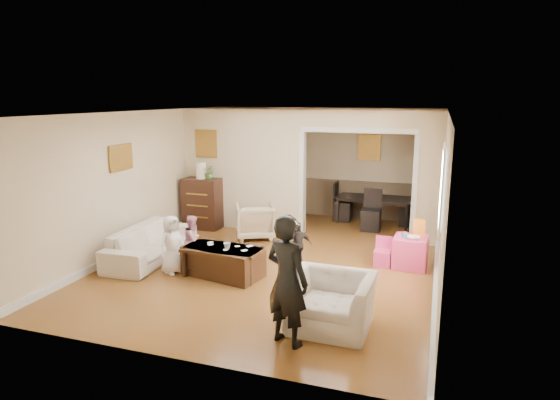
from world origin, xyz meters
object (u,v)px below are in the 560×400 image
(armchair_front, at_px, (331,302))
(dining_table, at_px, (375,210))
(play_table, at_px, (410,252))
(adult_person, at_px, (287,280))
(child_kneel_a, at_px, (172,245))
(dresser, at_px, (202,203))
(coffee_cup, at_px, (227,246))
(coffee_table, at_px, (223,261))
(child_kneel_b, at_px, (193,240))
(table_lamp, at_px, (201,170))
(armchair_back, at_px, (255,221))
(cyan_cup, at_px, (405,235))
(sofa, at_px, (151,243))
(child_toddler, at_px, (298,245))

(armchair_front, bearing_deg, dining_table, 92.91)
(play_table, distance_m, adult_person, 3.39)
(adult_person, bearing_deg, child_kneel_a, -10.95)
(dresser, xyz_separation_m, coffee_cup, (1.76, -2.54, -0.03))
(coffee_table, height_order, child_kneel_b, child_kneel_b)
(dresser, distance_m, table_lamp, 0.74)
(table_lamp, distance_m, play_table, 4.77)
(coffee_cup, relative_size, dining_table, 0.06)
(armchair_front, height_order, adult_person, adult_person)
(play_table, bearing_deg, child_kneel_b, -163.26)
(armchair_back, xyz_separation_m, adult_person, (1.93, -3.92, 0.43))
(adult_person, bearing_deg, coffee_table, -25.06)
(armchair_front, bearing_deg, adult_person, -124.39)
(child_kneel_b, bearing_deg, armchair_back, -21.21)
(cyan_cup, height_order, adult_person, adult_person)
(dresser, relative_size, dining_table, 0.64)
(armchair_front, distance_m, play_table, 2.70)
(coffee_table, xyz_separation_m, adult_person, (1.64, -1.75, 0.55))
(sofa, xyz_separation_m, child_kneel_b, (0.86, -0.02, 0.14))
(dresser, relative_size, cyan_cup, 13.89)
(coffee_table, bearing_deg, child_kneel_b, 156.80)
(child_kneel_b, xyz_separation_m, child_toddler, (1.75, 0.45, -0.04))
(child_toddler, bearing_deg, dresser, -61.50)
(cyan_cup, bearing_deg, table_lamp, 165.20)
(sofa, xyz_separation_m, table_lamp, (-0.10, 2.16, 0.99))
(armchair_back, distance_m, child_toddler, 1.95)
(table_lamp, distance_m, adult_person, 5.40)
(armchair_front, height_order, child_toddler, child_toddler)
(coffee_cup, relative_size, child_toddler, 0.14)
(coffee_cup, xyz_separation_m, dining_table, (1.80, 4.17, -0.22))
(coffee_table, bearing_deg, dresser, 123.73)
(coffee_cup, bearing_deg, child_toddler, 40.10)
(child_kneel_a, bearing_deg, coffee_cup, -62.83)
(dresser, bearing_deg, cyan_cup, -14.80)
(coffee_cup, bearing_deg, dining_table, 66.61)
(coffee_table, bearing_deg, coffee_cup, -26.57)
(dresser, relative_size, play_table, 2.01)
(table_lamp, height_order, coffee_cup, table_lamp)
(child_toddler, bearing_deg, child_kneel_b, -14.41)
(armchair_back, distance_m, coffee_cup, 2.26)
(armchair_back, relative_size, coffee_cup, 7.08)
(sofa, height_order, dining_table, dining_table)
(armchair_front, distance_m, coffee_table, 2.37)
(armchair_back, relative_size, child_kneel_a, 0.80)
(coffee_cup, height_order, cyan_cup, cyan_cup)
(sofa, bearing_deg, dresser, 0.37)
(armchair_back, bearing_deg, child_toddler, 107.96)
(dining_table, distance_m, child_kneel_a, 5.09)
(armchair_front, distance_m, cyan_cup, 2.63)
(coffee_cup, distance_m, dining_table, 4.55)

